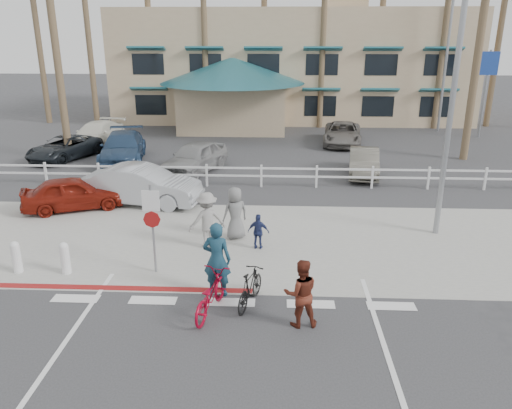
{
  "coord_description": "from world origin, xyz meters",
  "views": [
    {
      "loc": [
        1.14,
        -10.42,
        6.5
      ],
      "look_at": [
        0.47,
        3.87,
        1.5
      ],
      "focal_mm": 35.0,
      "sensor_mm": 36.0,
      "label": 1
    }
  ],
  "objects_px": {
    "car_red_compact": "(73,193)",
    "bike_red": "(210,294)",
    "car_white_sedan": "(142,185)",
    "bike_black": "(250,288)",
    "sign_post": "(153,225)"
  },
  "relations": [
    {
      "from": "bike_black",
      "to": "car_white_sedan",
      "type": "height_order",
      "value": "car_white_sedan"
    },
    {
      "from": "car_white_sedan",
      "to": "sign_post",
      "type": "bearing_deg",
      "value": -153.05
    },
    {
      "from": "bike_red",
      "to": "sign_post",
      "type": "bearing_deg",
      "value": -35.39
    },
    {
      "from": "car_white_sedan",
      "to": "bike_red",
      "type": "bearing_deg",
      "value": -145.76
    },
    {
      "from": "bike_red",
      "to": "bike_black",
      "type": "height_order",
      "value": "bike_red"
    },
    {
      "from": "car_red_compact",
      "to": "bike_red",
      "type": "bearing_deg",
      "value": -161.27
    },
    {
      "from": "bike_red",
      "to": "bike_black",
      "type": "bearing_deg",
      "value": -143.1
    },
    {
      "from": "bike_red",
      "to": "car_white_sedan",
      "type": "height_order",
      "value": "car_white_sedan"
    },
    {
      "from": "sign_post",
      "to": "car_red_compact",
      "type": "bearing_deg",
      "value": 130.49
    },
    {
      "from": "bike_black",
      "to": "bike_red",
      "type": "bearing_deg",
      "value": 41.45
    },
    {
      "from": "bike_red",
      "to": "car_red_compact",
      "type": "height_order",
      "value": "car_red_compact"
    },
    {
      "from": "bike_black",
      "to": "car_red_compact",
      "type": "bearing_deg",
      "value": -25.8
    },
    {
      "from": "bike_black",
      "to": "car_red_compact",
      "type": "distance_m",
      "value": 9.87
    },
    {
      "from": "bike_red",
      "to": "car_white_sedan",
      "type": "distance_m",
      "value": 8.77
    },
    {
      "from": "car_white_sedan",
      "to": "car_red_compact",
      "type": "xyz_separation_m",
      "value": [
        -2.48,
        -0.73,
        -0.12
      ]
    }
  ]
}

